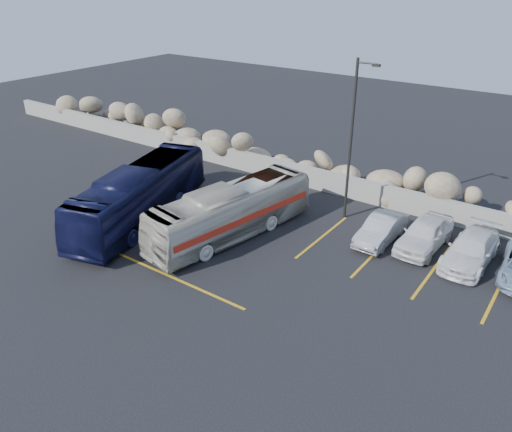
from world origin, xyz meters
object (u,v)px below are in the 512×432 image
Objects in this scene: car_a at (425,234)px; car_c at (471,250)px; car_b at (381,229)px; lamppost at (352,138)px; tour_coach at (140,194)px; vintage_bus at (231,212)px.

car_a reaches higher than car_c.
car_b is at bearing -172.17° from car_c.
lamppost is 4.61m from car_b.
car_a is 1.12× the size of car_b.
car_b is (10.86, 4.92, -0.79)m from tour_coach.
vintage_bus is (-3.61, -4.93, -3.04)m from lamppost.
car_b is 3.98m from car_c.
car_b is at bearing -160.39° from car_a.
tour_coach is (-8.42, -6.21, -2.90)m from lamppost.
car_c is (10.01, 4.06, -0.63)m from vintage_bus.
lamppost is at bearing 153.62° from car_b.
car_a is at bearing 38.22° from vintage_bus.
lamppost is 2.19× the size of car_b.
tour_coach is at bearing -154.98° from vintage_bus.
vintage_bus is 2.10× the size of car_c.
car_a is at bearing 177.52° from car_c.
tour_coach is at bearing -158.29° from car_c.
vintage_bus reaches higher than car_a.
car_a is 2.10m from car_c.
car_a is (7.92, 4.22, -0.56)m from vintage_bus.
car_a is at bearing -9.42° from lamppost.
tour_coach is (-4.81, -1.28, 0.14)m from vintage_bus.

